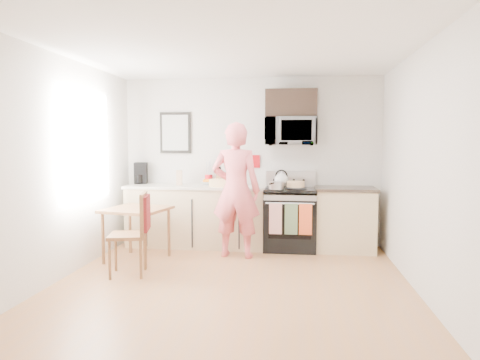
# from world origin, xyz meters

# --- Properties ---
(floor) EXTENTS (4.60, 4.60, 0.00)m
(floor) POSITION_xyz_m (0.00, 0.00, 0.00)
(floor) COLOR #AD7443
(floor) RESTS_ON ground
(back_wall) EXTENTS (4.00, 0.04, 2.60)m
(back_wall) POSITION_xyz_m (0.00, 2.30, 1.30)
(back_wall) COLOR silver
(back_wall) RESTS_ON floor
(front_wall) EXTENTS (4.00, 0.04, 2.60)m
(front_wall) POSITION_xyz_m (0.00, -2.30, 1.30)
(front_wall) COLOR silver
(front_wall) RESTS_ON floor
(left_wall) EXTENTS (0.04, 4.60, 2.60)m
(left_wall) POSITION_xyz_m (-2.00, 0.00, 1.30)
(left_wall) COLOR silver
(left_wall) RESTS_ON floor
(right_wall) EXTENTS (0.04, 4.60, 2.60)m
(right_wall) POSITION_xyz_m (2.00, 0.00, 1.30)
(right_wall) COLOR silver
(right_wall) RESTS_ON floor
(ceiling) EXTENTS (4.00, 4.60, 0.04)m
(ceiling) POSITION_xyz_m (0.00, 0.00, 2.60)
(ceiling) COLOR white
(ceiling) RESTS_ON back_wall
(window) EXTENTS (0.06, 1.40, 1.50)m
(window) POSITION_xyz_m (-1.96, 0.80, 1.55)
(window) COLOR white
(window) RESTS_ON left_wall
(cabinet_left) EXTENTS (2.10, 0.60, 0.90)m
(cabinet_left) POSITION_xyz_m (-0.80, 2.00, 0.45)
(cabinet_left) COLOR #CCB482
(cabinet_left) RESTS_ON floor
(countertop_left) EXTENTS (2.14, 0.64, 0.04)m
(countertop_left) POSITION_xyz_m (-0.80, 2.00, 0.92)
(countertop_left) COLOR beige
(countertop_left) RESTS_ON cabinet_left
(cabinet_right) EXTENTS (0.84, 0.60, 0.90)m
(cabinet_right) POSITION_xyz_m (1.43, 2.00, 0.45)
(cabinet_right) COLOR #CCB482
(cabinet_right) RESTS_ON floor
(countertop_right) EXTENTS (0.88, 0.64, 0.04)m
(countertop_right) POSITION_xyz_m (1.43, 2.00, 0.92)
(countertop_right) COLOR black
(countertop_right) RESTS_ON cabinet_right
(range) EXTENTS (0.76, 0.70, 1.16)m
(range) POSITION_xyz_m (0.63, 1.98, 0.44)
(range) COLOR black
(range) RESTS_ON floor
(microwave) EXTENTS (0.76, 0.51, 0.42)m
(microwave) POSITION_xyz_m (0.63, 2.08, 1.76)
(microwave) COLOR #A7A7AC
(microwave) RESTS_ON back_wall
(upper_cabinet) EXTENTS (0.76, 0.35, 0.40)m
(upper_cabinet) POSITION_xyz_m (0.63, 2.12, 2.18)
(upper_cabinet) COLOR black
(upper_cabinet) RESTS_ON back_wall
(wall_art) EXTENTS (0.50, 0.04, 0.65)m
(wall_art) POSITION_xyz_m (-1.20, 2.28, 1.75)
(wall_art) COLOR black
(wall_art) RESTS_ON back_wall
(wall_trivet) EXTENTS (0.20, 0.02, 0.20)m
(wall_trivet) POSITION_xyz_m (0.05, 2.28, 1.30)
(wall_trivet) COLOR #A60E16
(wall_trivet) RESTS_ON back_wall
(person) EXTENTS (0.72, 0.51, 1.87)m
(person) POSITION_xyz_m (-0.11, 1.45, 0.94)
(person) COLOR #E33E4B
(person) RESTS_ON floor
(dining_table) EXTENTS (0.78, 0.78, 0.71)m
(dining_table) POSITION_xyz_m (-1.42, 1.10, 0.63)
(dining_table) COLOR brown
(dining_table) RESTS_ON floor
(chair) EXTENTS (0.54, 0.50, 0.99)m
(chair) POSITION_xyz_m (-1.15, 0.48, 0.64)
(chair) COLOR brown
(chair) RESTS_ON floor
(knife_block) EXTENTS (0.10, 0.14, 0.20)m
(knife_block) POSITION_xyz_m (-0.45, 2.11, 1.04)
(knife_block) COLOR brown
(knife_block) RESTS_ON countertop_left
(utensil_crock) EXTENTS (0.12, 0.12, 0.36)m
(utensil_crock) POSITION_xyz_m (-0.65, 2.22, 1.08)
(utensil_crock) COLOR #A60E16
(utensil_crock) RESTS_ON countertop_left
(fruit_bowl) EXTENTS (0.26, 0.26, 0.09)m
(fruit_bowl) POSITION_xyz_m (-0.66, 2.14, 0.98)
(fruit_bowl) COLOR white
(fruit_bowl) RESTS_ON countertop_left
(milk_carton) EXTENTS (0.10, 0.10, 0.23)m
(milk_carton) POSITION_xyz_m (-1.07, 2.02, 1.05)
(milk_carton) COLOR tan
(milk_carton) RESTS_ON countertop_left
(coffee_maker) EXTENTS (0.23, 0.30, 0.34)m
(coffee_maker) POSITION_xyz_m (-1.75, 2.18, 1.10)
(coffee_maker) COLOR black
(coffee_maker) RESTS_ON countertop_left
(bread_bag) EXTENTS (0.35, 0.24, 0.12)m
(bread_bag) POSITION_xyz_m (-0.39, 1.81, 1.00)
(bread_bag) COLOR #DEBE74
(bread_bag) RESTS_ON countertop_left
(cake) EXTENTS (0.32, 0.32, 0.10)m
(cake) POSITION_xyz_m (0.71, 1.89, 0.98)
(cake) COLOR black
(cake) RESTS_ON range
(kettle) EXTENTS (0.21, 0.21, 0.26)m
(kettle) POSITION_xyz_m (0.49, 2.06, 1.04)
(kettle) COLOR white
(kettle) RESTS_ON range
(pot) EXTENTS (0.22, 0.36, 0.11)m
(pot) POSITION_xyz_m (0.43, 1.75, 0.98)
(pot) COLOR #A7A7AC
(pot) RESTS_ON range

